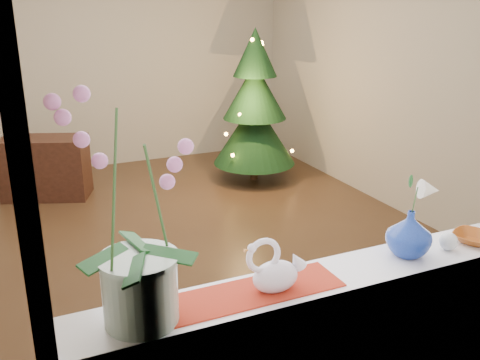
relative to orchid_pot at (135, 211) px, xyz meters
The scene contains 15 objects.
ground 2.82m from the orchid_pot, 71.98° to the left, with size 5.00×5.00×0.00m, color #3E2819.
wall_back 4.94m from the orchid_pot, 80.99° to the left, with size 4.50×0.10×2.70m, color #BBB4A4.
wall_front 0.78m from the orchid_pot, ahead, with size 4.50×0.10×2.70m, color #BBB4A4.
wall_right 3.85m from the orchid_pot, 38.19° to the left, with size 0.10×5.00×2.70m, color #BBB4A4.
windowsill 0.87m from the orchid_pot, ahead, with size 2.20×0.26×0.04m, color white.
window_frame 0.87m from the orchid_pot, ahead, with size 2.22×0.06×1.60m, color white, non-canonical shape.
runner 0.55m from the orchid_pot, ahead, with size 0.70×0.20×0.01m, color maroon.
orchid_pot is the anchor object (origin of this frame).
swan 0.57m from the orchid_pot, ahead, with size 0.24×0.11×0.20m, color silver, non-canonical shape.
blue_vase 1.15m from the orchid_pot, ahead, with size 0.21×0.21×0.22m, color navy.
lily 1.12m from the orchid_pot, ahead, with size 0.12×0.07×0.17m, color beige, non-canonical shape.
paperweight 1.36m from the orchid_pot, ahead, with size 0.08×0.08×0.08m, color silver.
amber_dish 1.51m from the orchid_pot, ahead, with size 0.14×0.14×0.04m, color #8B4112.
xmas_tree 4.27m from the orchid_pot, 59.19° to the left, with size 0.90×0.90×1.65m, color black, non-canonical shape.
side_table 4.12m from the orchid_pot, 90.04° to the left, with size 0.83×0.41×0.62m, color black.
Camera 1 is at (-1.11, -3.89, 1.92)m, focal length 40.00 mm.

